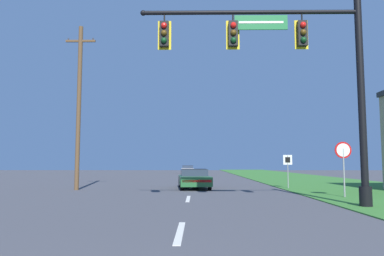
{
  "coord_description": "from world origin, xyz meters",
  "views": [
    {
      "loc": [
        0.39,
        -2.67,
        1.57
      ],
      "look_at": [
        0.0,
        26.41,
        4.3
      ],
      "focal_mm": 35.0,
      "sensor_mm": 36.0,
      "label": 1
    }
  ],
  "objects_px": {
    "stop_sign": "(343,157)",
    "route_sign_post": "(288,164)",
    "car_ahead": "(194,179)",
    "far_car": "(188,169)",
    "utility_pole_near": "(79,104)",
    "signal_mast": "(301,70)"
  },
  "relations": [
    {
      "from": "stop_sign",
      "to": "route_sign_post",
      "type": "bearing_deg",
      "value": 100.05
    },
    {
      "from": "far_car",
      "to": "route_sign_post",
      "type": "bearing_deg",
      "value": -78.33
    },
    {
      "from": "utility_pole_near",
      "to": "far_car",
      "type": "bearing_deg",
      "value": 80.95
    },
    {
      "from": "car_ahead",
      "to": "signal_mast",
      "type": "bearing_deg",
      "value": -67.89
    },
    {
      "from": "signal_mast",
      "to": "far_car",
      "type": "distance_m",
      "value": 44.36
    },
    {
      "from": "signal_mast",
      "to": "utility_pole_near",
      "type": "bearing_deg",
      "value": 142.29
    },
    {
      "from": "car_ahead",
      "to": "far_car",
      "type": "bearing_deg",
      "value": 92.07
    },
    {
      "from": "far_car",
      "to": "utility_pole_near",
      "type": "xyz_separation_m",
      "value": [
        -5.64,
        -35.41,
        4.48
      ]
    },
    {
      "from": "stop_sign",
      "to": "route_sign_post",
      "type": "xyz_separation_m",
      "value": [
        -1.08,
        6.09,
        -0.34
      ]
    },
    {
      "from": "car_ahead",
      "to": "stop_sign",
      "type": "xyz_separation_m",
      "value": [
        6.89,
        -6.23,
        1.26
      ]
    },
    {
      "from": "signal_mast",
      "to": "car_ahead",
      "type": "distance_m",
      "value": 11.56
    },
    {
      "from": "route_sign_post",
      "to": "stop_sign",
      "type": "bearing_deg",
      "value": -79.95
    },
    {
      "from": "far_car",
      "to": "utility_pole_near",
      "type": "relative_size",
      "value": 0.43
    },
    {
      "from": "route_sign_post",
      "to": "utility_pole_near",
      "type": "height_order",
      "value": "utility_pole_near"
    },
    {
      "from": "utility_pole_near",
      "to": "stop_sign",
      "type": "bearing_deg",
      "value": -18.99
    },
    {
      "from": "signal_mast",
      "to": "utility_pole_near",
      "type": "distance_m",
      "value": 13.77
    },
    {
      "from": "stop_sign",
      "to": "route_sign_post",
      "type": "relative_size",
      "value": 1.23
    },
    {
      "from": "signal_mast",
      "to": "stop_sign",
      "type": "bearing_deg",
      "value": 52.2
    },
    {
      "from": "signal_mast",
      "to": "far_car",
      "type": "height_order",
      "value": "signal_mast"
    },
    {
      "from": "stop_sign",
      "to": "utility_pole_near",
      "type": "xyz_separation_m",
      "value": [
        -13.75,
        4.73,
        3.22
      ]
    },
    {
      "from": "signal_mast",
      "to": "car_ahead",
      "type": "xyz_separation_m",
      "value": [
        -4.03,
        9.91,
        -4.39
      ]
    },
    {
      "from": "car_ahead",
      "to": "stop_sign",
      "type": "bearing_deg",
      "value": -42.11
    }
  ]
}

